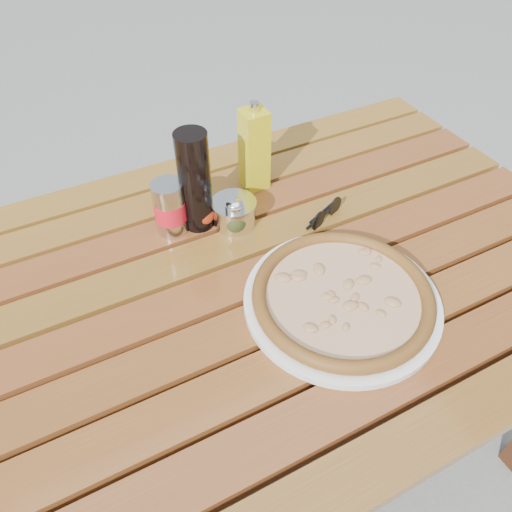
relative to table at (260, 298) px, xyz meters
name	(u,v)px	position (x,y,z in m)	size (l,w,h in m)	color
ground	(259,443)	(0.00, 0.00, -0.67)	(60.00, 60.00, 0.00)	slate
table	(260,298)	(0.00, 0.00, 0.00)	(1.40, 0.90, 0.75)	#341D0B
plate	(342,301)	(0.10, -0.14, 0.08)	(0.36, 0.36, 0.01)	white
pizza	(343,296)	(0.10, -0.14, 0.10)	(0.44, 0.44, 0.03)	beige
pepper_shaker	(201,211)	(-0.04, 0.19, 0.11)	(0.06, 0.06, 0.08)	#B83615
oregano_shaker	(235,217)	(0.01, 0.14, 0.11)	(0.06, 0.06, 0.08)	#3A441B
dark_bottle	(195,182)	(-0.05, 0.19, 0.19)	(0.07, 0.07, 0.22)	black
soda_can	(170,208)	(-0.11, 0.20, 0.13)	(0.08, 0.08, 0.12)	silver
olive_oil_cruet	(254,150)	(0.12, 0.26, 0.17)	(0.06, 0.06, 0.21)	gold
parmesan_tin	(234,213)	(0.02, 0.16, 0.11)	(0.11, 0.11, 0.07)	silver
sunglasses	(326,214)	(0.20, 0.08, 0.09)	(0.11, 0.06, 0.04)	black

